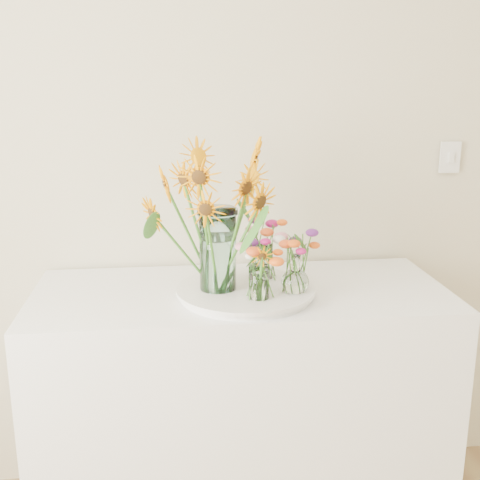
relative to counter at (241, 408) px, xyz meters
The scene contains 10 objects.
counter is the anchor object (origin of this frame).
tray 0.47m from the counter, 84.37° to the right, with size 0.43×0.43×0.03m, color white.
mason_jar 0.62m from the counter, 141.66° to the right, with size 0.12×0.12×0.27m, color #AADBD7.
sunflower_bouquet 0.73m from the counter, 141.66° to the right, with size 0.71×0.71×0.49m, color orange, non-canonical shape.
small_vase_a 0.56m from the counter, 77.93° to the right, with size 0.06×0.06×0.11m, color white.
wildflower_posy_a 0.60m from the counter, 77.93° to the right, with size 0.18×0.18×0.20m, color #FF6116, non-canonical shape.
small_vase_b 0.58m from the counter, 37.43° to the right, with size 0.09×0.09×0.13m, color white, non-canonical shape.
wildflower_posy_b 0.62m from the counter, 37.43° to the right, with size 0.19×0.19×0.22m, color #FF6116, non-canonical shape.
small_vase_c 0.54m from the counter, 21.11° to the left, with size 0.07×0.07×0.13m, color white.
wildflower_posy_c 0.59m from the counter, 21.11° to the left, with size 0.21×0.21×0.22m, color #FF6116, non-canonical shape.
Camera 1 is at (-0.39, 0.02, 1.58)m, focal length 45.00 mm.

